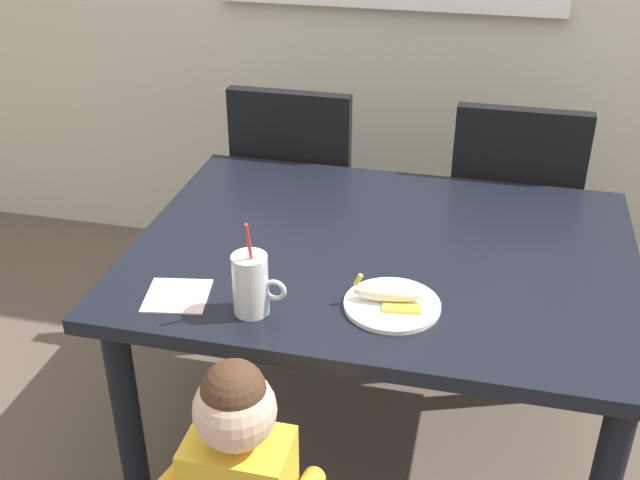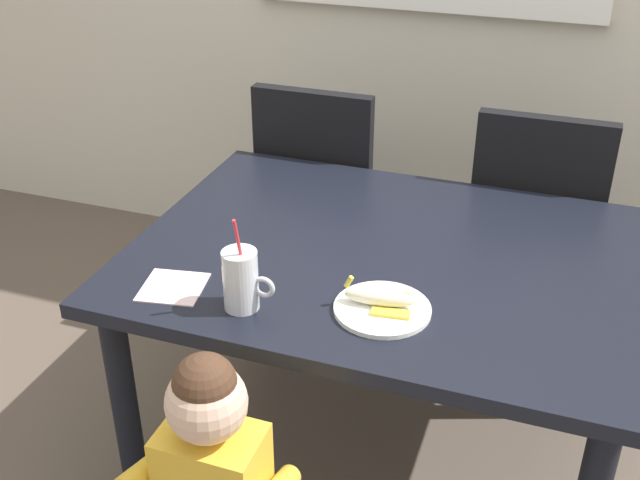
# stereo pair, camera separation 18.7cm
# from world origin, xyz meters

# --- Properties ---
(ground_plane) EXTENTS (24.00, 24.00, 0.00)m
(ground_plane) POSITION_xyz_m (0.00, 0.00, 0.00)
(ground_plane) COLOR brown
(dining_table) EXTENTS (1.34, 1.01, 0.74)m
(dining_table) POSITION_xyz_m (0.00, 0.00, 0.64)
(dining_table) COLOR black
(dining_table) RESTS_ON ground
(dining_chair_left) EXTENTS (0.44, 0.45, 0.96)m
(dining_chair_left) POSITION_xyz_m (-0.41, 0.68, 0.54)
(dining_chair_left) COLOR black
(dining_chair_left) RESTS_ON ground
(dining_chair_right) EXTENTS (0.44, 0.44, 0.96)m
(dining_chair_right) POSITION_xyz_m (0.34, 0.69, 0.54)
(dining_chair_right) COLOR black
(dining_chair_right) RESTS_ON ground
(milk_cup) EXTENTS (0.13, 0.08, 0.25)m
(milk_cup) POSITION_xyz_m (-0.25, -0.37, 0.81)
(milk_cup) COLOR silver
(milk_cup) RESTS_ON dining_table
(snack_plate) EXTENTS (0.23, 0.23, 0.01)m
(snack_plate) POSITION_xyz_m (0.07, -0.27, 0.75)
(snack_plate) COLOR white
(snack_plate) RESTS_ON dining_table
(peeled_banana) EXTENTS (0.17, 0.11, 0.07)m
(peeled_banana) POSITION_xyz_m (0.06, -0.27, 0.77)
(peeled_banana) COLOR #F4EAC6
(peeled_banana) RESTS_ON snack_plate
(paper_napkin) EXTENTS (0.17, 0.17, 0.00)m
(paper_napkin) POSITION_xyz_m (-0.45, -0.35, 0.74)
(paper_napkin) COLOR silver
(paper_napkin) RESTS_ON dining_table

